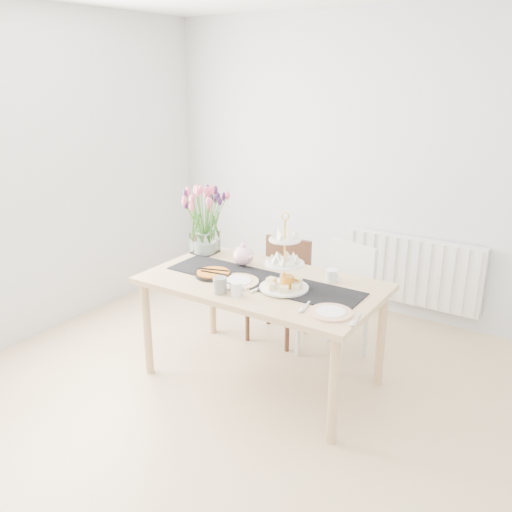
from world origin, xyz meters
The scene contains 16 objects.
room_shell centered at (0.00, 0.00, 1.30)m, with size 4.50×4.50×4.50m.
radiator centered at (0.50, 2.19, 0.45)m, with size 1.20×0.08×0.60m, color white.
dining_table centered at (-0.06, 0.64, 0.67)m, with size 1.60×0.90×0.75m.
chair_brown centered at (-0.30, 1.32, 0.47)m, with size 0.42×0.42×0.81m.
chair_white centered at (0.25, 1.27, 0.51)m, with size 0.53×0.53×0.88m.
table_runner centered at (-0.06, 0.64, 0.75)m, with size 1.40×0.35×0.01m, color black.
tulip_vase centered at (-0.75, 0.90, 1.10)m, with size 0.63×0.63×0.54m.
cake_stand centered at (0.15, 0.58, 0.88)m, with size 0.32×0.32×0.47m.
teapot centered at (-0.33, 0.81, 0.83)m, with size 0.25×0.20×0.16m, color silver, non-canonical shape.
cream_jug centered at (0.34, 0.88, 0.79)m, with size 0.08×0.08×0.08m, color silver.
tart_tin centered at (-0.39, 0.53, 0.76)m, with size 0.25×0.25×0.03m.
mug_grey centered at (-0.17, 0.31, 0.80)m, with size 0.09×0.09×0.11m, color gray.
mug_white centered at (-0.06, 0.34, 0.79)m, with size 0.07×0.07×0.09m, color white.
mug_orange centered at (0.17, 0.59, 0.80)m, with size 0.08×0.08×0.10m, color orange.
plate_left centered at (-0.18, 0.51, 0.76)m, with size 0.30×0.30×0.02m, color silver.
plate_right centered at (0.56, 0.41, 0.76)m, with size 0.26×0.26×0.01m, color silver.
Camera 1 is at (1.77, -2.25, 2.10)m, focal length 38.00 mm.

